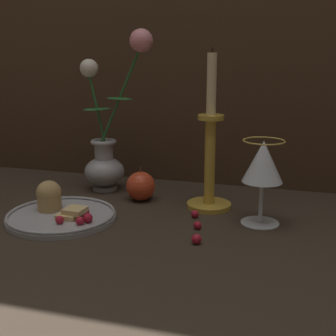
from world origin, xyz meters
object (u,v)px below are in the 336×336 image
(vase, at_px, (108,144))
(plate_with_pastries, at_px, (59,212))
(wine_glass, at_px, (263,165))
(candlestick, at_px, (210,159))
(apple_beside_vase, at_px, (141,186))

(vase, bearing_deg, plate_with_pastries, -94.13)
(plate_with_pastries, bearing_deg, vase, 85.87)
(vase, relative_size, wine_glass, 2.26)
(wine_glass, height_order, candlestick, candlestick)
(vase, height_order, wine_glass, vase)
(vase, height_order, candlestick, vase)
(vase, bearing_deg, candlestick, -13.03)
(wine_glass, xyz_separation_m, candlestick, (-0.12, 0.07, -0.01))
(vase, xyz_separation_m, candlestick, (0.26, -0.06, -0.01))
(apple_beside_vase, bearing_deg, vase, 152.10)
(vase, distance_m, wine_glass, 0.40)
(wine_glass, distance_m, candlestick, 0.13)
(apple_beside_vase, bearing_deg, candlestick, -2.34)
(candlestick, relative_size, apple_beside_vase, 4.31)
(plate_with_pastries, distance_m, wine_glass, 0.41)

